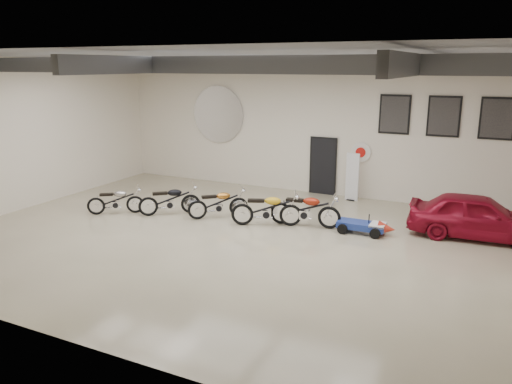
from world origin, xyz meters
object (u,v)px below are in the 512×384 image
at_px(banner_stand, 352,176).
at_px(motorcycle_red, 305,209).
at_px(motorcycle_gold, 218,203).
at_px(go_kart, 366,224).
at_px(motorcycle_silver, 115,200).
at_px(motorcycle_yellow, 266,208).
at_px(motorcycle_black, 169,199).
at_px(vintage_car, 478,216).

xyz_separation_m(banner_stand, motorcycle_red, (-0.47, -3.56, -0.33)).
distance_m(banner_stand, motorcycle_gold, 5.13).
height_order(motorcycle_gold, motorcycle_red, motorcycle_red).
height_order(motorcycle_gold, go_kart, motorcycle_gold).
distance_m(motorcycle_silver, go_kart, 8.05).
relative_size(motorcycle_silver, motorcycle_gold, 0.93).
height_order(motorcycle_silver, motorcycle_yellow, motorcycle_yellow).
bearing_deg(motorcycle_red, go_kart, -3.60).
xyz_separation_m(banner_stand, motorcycle_black, (-4.87, -4.32, -0.38)).
bearing_deg(motorcycle_gold, banner_stand, 8.99).
bearing_deg(motorcycle_yellow, go_kart, -11.27).
relative_size(motorcycle_yellow, motorcycle_red, 0.98).
distance_m(motorcycle_yellow, vintage_car, 6.01).
bearing_deg(go_kart, motorcycle_yellow, -169.21).
bearing_deg(go_kart, motorcycle_gold, -174.01).
xyz_separation_m(motorcycle_black, motorcycle_gold, (1.60, 0.38, -0.01)).
height_order(motorcycle_yellow, motorcycle_red, motorcycle_red).
bearing_deg(go_kart, vintage_car, 18.96).
height_order(motorcycle_red, vintage_car, vintage_car).
xyz_separation_m(go_kart, vintage_car, (2.88, 1.01, 0.33)).
relative_size(motorcycle_silver, vintage_car, 0.48).
bearing_deg(motorcycle_yellow, motorcycle_black, 163.15).
distance_m(banner_stand, motorcycle_red, 3.61).
bearing_deg(go_kart, banner_stand, 111.56).
distance_m(go_kart, vintage_car, 3.06).
xyz_separation_m(motorcycle_red, go_kart, (1.85, 0.13, -0.25)).
bearing_deg(motorcycle_black, motorcycle_silver, 163.20).
distance_m(motorcycle_black, vintage_car, 9.32).
xyz_separation_m(motorcycle_silver, motorcycle_red, (6.04, 1.46, 0.09)).
distance_m(motorcycle_silver, motorcycle_yellow, 5.07).
relative_size(motorcycle_red, vintage_car, 0.57).
relative_size(motorcycle_red, go_kart, 1.27).
distance_m(banner_stand, motorcycle_black, 6.52).
bearing_deg(motorcycle_silver, vintage_car, -21.87).
bearing_deg(motorcycle_yellow, banner_stand, 46.52).
xyz_separation_m(motorcycle_gold, vintage_car, (7.52, 1.52, 0.14)).
xyz_separation_m(motorcycle_silver, motorcycle_black, (1.64, 0.70, 0.05)).
bearing_deg(vintage_car, motorcycle_black, 98.30).
xyz_separation_m(banner_stand, motorcycle_yellow, (-1.54, -4.00, -0.34)).
relative_size(motorcycle_black, go_kart, 1.16).
height_order(banner_stand, vintage_car, banner_stand).
distance_m(motorcycle_red, vintage_car, 4.86).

